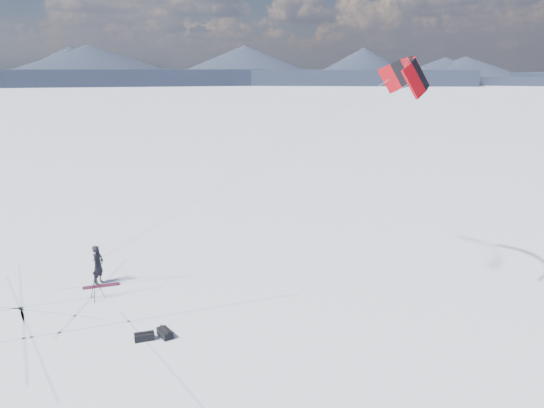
# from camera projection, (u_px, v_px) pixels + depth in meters

# --- Properties ---
(ground) EXTENTS (1800.00, 1800.00, 0.00)m
(ground) POSITION_uv_depth(u_px,v_px,m) (108.00, 308.00, 22.41)
(ground) COLOR white
(horizon_hills) EXTENTS (704.00, 704.00, 10.37)m
(horizon_hills) POSITION_uv_depth(u_px,v_px,m) (99.00, 204.00, 21.28)
(horizon_hills) COLOR black
(horizon_hills) RESTS_ON ground
(snow_tracks) EXTENTS (17.62, 14.39, 0.01)m
(snow_tracks) POSITION_uv_depth(u_px,v_px,m) (92.00, 315.00, 21.81)
(snow_tracks) COLOR #AEC0DA
(snow_tracks) RESTS_ON ground
(snowkiter) EXTENTS (0.56, 0.75, 1.86)m
(snowkiter) POSITION_uv_depth(u_px,v_px,m) (100.00, 283.00, 25.00)
(snowkiter) COLOR black
(snowkiter) RESTS_ON ground
(snowboard) EXTENTS (1.64, 0.93, 0.04)m
(snowboard) POSITION_uv_depth(u_px,v_px,m) (101.00, 286.00, 24.64)
(snowboard) COLOR maroon
(snowboard) RESTS_ON ground
(tripod) EXTENTS (0.64, 0.59, 1.29)m
(tripod) POSITION_uv_depth(u_px,v_px,m) (95.00, 282.00, 23.05)
(tripod) COLOR black
(tripod) RESTS_ON ground
(gear_bag_a) EXTENTS (0.81, 0.59, 0.33)m
(gear_bag_a) POSITION_uv_depth(u_px,v_px,m) (144.00, 337.00, 19.75)
(gear_bag_a) COLOR black
(gear_bag_a) RESTS_ON ground
(gear_bag_b) EXTENTS (0.76, 0.81, 0.34)m
(gear_bag_b) POSITION_uv_depth(u_px,v_px,m) (165.00, 333.00, 20.01)
(gear_bag_b) COLOR black
(gear_bag_b) RESTS_ON ground
(power_kite) EXTENTS (14.94, 5.25, 9.20)m
(power_kite) POSITION_uv_depth(u_px,v_px,m) (407.00, 76.00, 22.34)
(power_kite) COLOR #B0070F
(power_kite) RESTS_ON ground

